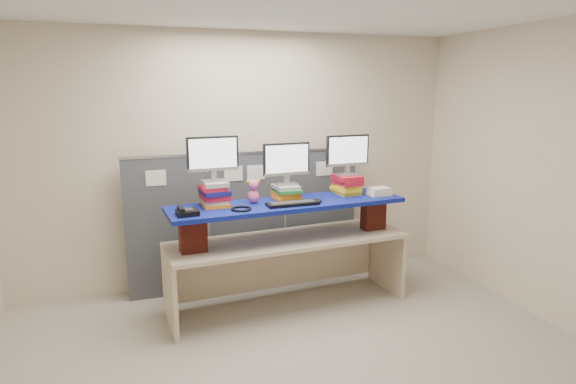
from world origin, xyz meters
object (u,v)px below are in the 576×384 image
object	(u,v)px
desk	(288,252)
keyboard	(293,204)
monitor_center	(286,161)
monitor_right	(348,152)
desk_phone	(187,212)
blue_board	(288,204)
monitor_left	(213,156)

from	to	relation	value
desk	keyboard	xyz separation A→B (m)	(0.00, -0.14, 0.53)
monitor_center	monitor_right	bearing A→B (deg)	-0.00
monitor_right	desk_phone	world-z (taller)	monitor_right
keyboard	desk_phone	size ratio (longest dim) A/B	2.55
blue_board	desk_phone	distance (m)	1.02
blue_board	monitor_left	world-z (taller)	monitor_left
desk_phone	desk	bearing A→B (deg)	6.09
blue_board	monitor_center	world-z (taller)	monitor_center
keyboard	desk	bearing A→B (deg)	88.71
desk	monitor_right	xyz separation A→B (m)	(0.71, 0.17, 0.95)
desk	monitor_left	bearing A→B (deg)	170.47
desk	keyboard	bearing A→B (deg)	-93.61
blue_board	monitor_center	xyz separation A→B (m)	(0.02, 0.12, 0.41)
monitor_right	monitor_center	bearing A→B (deg)	180.00
monitor_left	monitor_right	size ratio (longest dim) A/B	1.00
blue_board	desk	bearing A→B (deg)	0.00
desk	monitor_center	xyz separation A→B (m)	(0.02, 0.12, 0.90)
monitor_left	desk_phone	size ratio (longest dim) A/B	2.45
blue_board	monitor_right	world-z (taller)	monitor_right
desk	desk_phone	size ratio (longest dim) A/B	12.34
desk	monitor_center	size ratio (longest dim) A/B	5.03
monitor_center	monitor_left	bearing A→B (deg)	-180.00
monitor_center	keyboard	bearing A→B (deg)	-99.31
monitor_center	desk_phone	bearing A→B (deg)	-166.94
blue_board	monitor_center	bearing A→B (deg)	74.41
keyboard	desk_phone	bearing A→B (deg)	-178.29
monitor_center	desk_phone	world-z (taller)	monitor_center
monitor_center	desk_phone	distance (m)	1.13
monitor_center	keyboard	size ratio (longest dim) A/B	0.96
blue_board	keyboard	bearing A→B (deg)	-93.61
monitor_right	keyboard	size ratio (longest dim) A/B	0.96
monitor_right	keyboard	bearing A→B (deg)	-160.82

